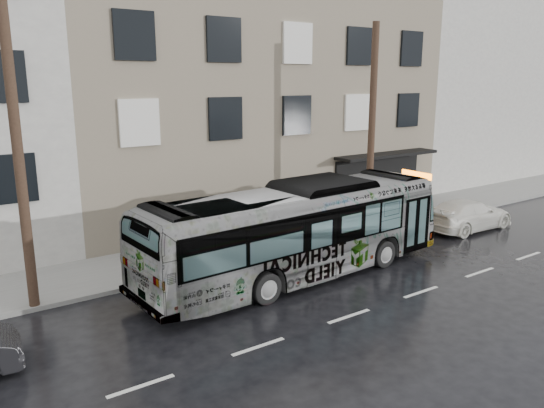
% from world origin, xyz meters
% --- Properties ---
extents(ground, '(120.00, 120.00, 0.00)m').
position_xyz_m(ground, '(0.00, 0.00, 0.00)').
color(ground, black).
rests_on(ground, ground).
extents(sidewalk, '(90.00, 3.60, 0.15)m').
position_xyz_m(sidewalk, '(0.00, 4.90, 0.07)').
color(sidewalk, gray).
rests_on(sidewalk, ground).
extents(building_taupe, '(20.00, 12.00, 11.00)m').
position_xyz_m(building_taupe, '(5.00, 12.70, 5.50)').
color(building_taupe, '#7A705E').
rests_on(building_taupe, ground).
extents(building_filler, '(18.00, 12.00, 12.00)m').
position_xyz_m(building_filler, '(24.00, 12.70, 6.00)').
color(building_filler, beige).
rests_on(building_filler, ground).
extents(utility_pole_front, '(0.30, 0.30, 9.00)m').
position_xyz_m(utility_pole_front, '(6.50, 3.30, 4.65)').
color(utility_pole_front, '#432E21').
rests_on(utility_pole_front, sidewalk).
extents(utility_pole_rear, '(0.30, 0.30, 9.00)m').
position_xyz_m(utility_pole_rear, '(-7.50, 3.30, 4.65)').
color(utility_pole_rear, '#432E21').
rests_on(utility_pole_rear, sidewalk).
extents(sign_post, '(0.06, 0.06, 2.40)m').
position_xyz_m(sign_post, '(7.60, 3.30, 1.35)').
color(sign_post, slate).
rests_on(sign_post, sidewalk).
extents(bus, '(12.07, 3.40, 3.33)m').
position_xyz_m(bus, '(0.74, 0.98, 1.66)').
color(bus, '#B2B2B2').
rests_on(bus, ground).
extents(white_sedan, '(4.89, 2.03, 1.41)m').
position_xyz_m(white_sedan, '(10.94, 1.28, 0.71)').
color(white_sedan, white).
rests_on(white_sedan, ground).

